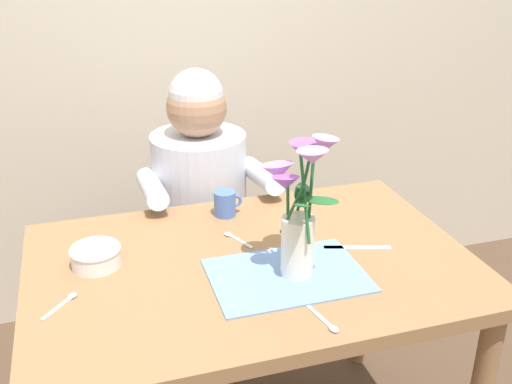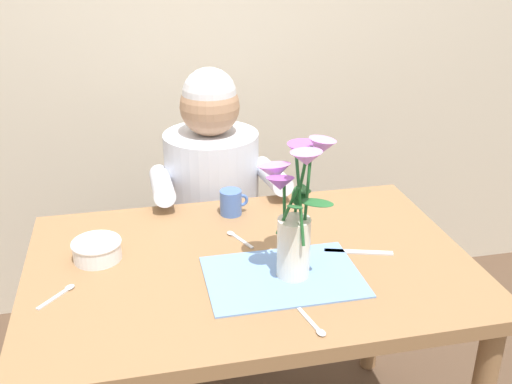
% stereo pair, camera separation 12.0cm
% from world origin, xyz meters
% --- Properties ---
extents(wood_panel_backdrop, '(4.00, 0.10, 2.50)m').
position_xyz_m(wood_panel_backdrop, '(0.00, 1.05, 1.25)').
color(wood_panel_backdrop, beige).
rests_on(wood_panel_backdrop, ground_plane).
extents(dining_table, '(1.20, 0.80, 0.74)m').
position_xyz_m(dining_table, '(0.00, 0.00, 0.64)').
color(dining_table, olive).
rests_on(dining_table, ground_plane).
extents(seated_person, '(0.45, 0.47, 1.14)m').
position_xyz_m(seated_person, '(-0.01, 0.62, 0.56)').
color(seated_person, '#4C4C56').
rests_on(seated_person, ground_plane).
extents(striped_placemat, '(0.40, 0.28, 0.00)m').
position_xyz_m(striped_placemat, '(0.07, -0.10, 0.74)').
color(striped_placemat, '#6B93D1').
rests_on(striped_placemat, dining_table).
extents(flower_vase, '(0.19, 0.22, 0.37)m').
position_xyz_m(flower_vase, '(0.10, -0.09, 0.94)').
color(flower_vase, silver).
rests_on(flower_vase, dining_table).
extents(ceramic_bowl, '(0.14, 0.14, 0.06)m').
position_xyz_m(ceramic_bowl, '(-0.41, 0.10, 0.77)').
color(ceramic_bowl, white).
rests_on(ceramic_bowl, dining_table).
extents(dinner_knife, '(0.19, 0.07, 0.00)m').
position_xyz_m(dinner_knife, '(0.30, -0.03, 0.74)').
color(dinner_knife, silver).
rests_on(dinner_knife, dining_table).
extents(ceramic_mug, '(0.09, 0.07, 0.08)m').
position_xyz_m(ceramic_mug, '(-0.00, 0.29, 0.78)').
color(ceramic_mug, '#476BB7').
rests_on(ceramic_mug, dining_table).
extents(spoon_0, '(0.06, 0.11, 0.01)m').
position_xyz_m(spoon_0, '(-0.01, 0.13, 0.74)').
color(spoon_0, silver).
rests_on(spoon_0, dining_table).
extents(spoon_1, '(0.09, 0.10, 0.01)m').
position_xyz_m(spoon_1, '(-0.49, -0.06, 0.74)').
color(spoon_1, silver).
rests_on(spoon_1, dining_table).
extents(spoon_2, '(0.04, 0.12, 0.01)m').
position_xyz_m(spoon_2, '(0.08, -0.32, 0.74)').
color(spoon_2, silver).
rests_on(spoon_2, dining_table).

